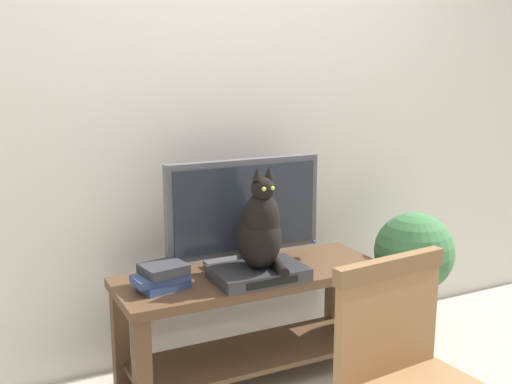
# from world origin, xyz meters

# --- Properties ---
(back_wall) EXTENTS (7.00, 0.12, 2.80)m
(back_wall) POSITION_xyz_m (0.00, 0.88, 1.40)
(back_wall) COLOR silver
(back_wall) RESTS_ON ground
(tv_stand) EXTENTS (1.27, 0.46, 0.53)m
(tv_stand) POSITION_xyz_m (0.01, 0.46, 0.36)
(tv_stand) COLOR #513823
(tv_stand) RESTS_ON ground
(tv) EXTENTS (0.77, 0.20, 0.53)m
(tv) POSITION_xyz_m (0.01, 0.53, 0.81)
(tv) COLOR #4C4C51
(tv) RESTS_ON tv_stand
(media_box) EXTENTS (0.41, 0.28, 0.06)m
(media_box) POSITION_xyz_m (0.00, 0.36, 0.56)
(media_box) COLOR #2D2D30
(media_box) RESTS_ON tv_stand
(cat) EXTENTS (0.20, 0.31, 0.47)m
(cat) POSITION_xyz_m (0.00, 0.34, 0.77)
(cat) COLOR black
(cat) RESTS_ON media_box
(wooden_chair) EXTENTS (0.50, 0.50, 0.87)m
(wooden_chair) POSITION_xyz_m (0.08, -0.60, 0.51)
(wooden_chair) COLOR olive
(wooden_chair) RESTS_ON ground
(book_stack) EXTENTS (0.25, 0.19, 0.11)m
(book_stack) POSITION_xyz_m (-0.42, 0.44, 0.59)
(book_stack) COLOR #33477A
(book_stack) RESTS_ON tv_stand
(potted_plant) EXTENTS (0.41, 0.41, 0.74)m
(potted_plant) POSITION_xyz_m (0.90, 0.36, 0.47)
(potted_plant) COLOR #47474C
(potted_plant) RESTS_ON ground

